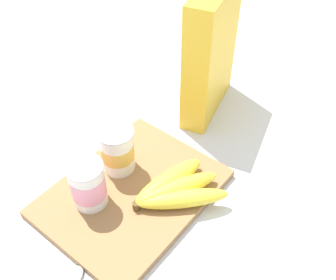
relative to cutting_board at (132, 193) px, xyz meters
The scene contains 6 objects.
ground_plane 0.01m from the cutting_board, ahead, with size 2.40×2.40×0.00m, color silver.
cutting_board is the anchor object (origin of this frame).
cereal_box 0.35m from the cutting_board, ahead, with size 0.21×0.06×0.30m, color yellow.
yogurt_cup_front 0.10m from the cutting_board, 146.98° to the left, with size 0.07×0.07×0.10m.
yogurt_cup_back 0.09m from the cutting_board, 64.34° to the left, with size 0.07×0.07×0.10m.
banana_bunch 0.09m from the cutting_board, 58.60° to the right, with size 0.17×0.15×0.04m.
Camera 1 is at (-0.32, -0.35, 0.62)m, focal length 41.91 mm.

